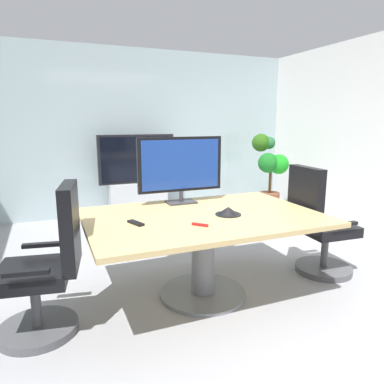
{
  "coord_description": "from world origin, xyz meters",
  "views": [
    {
      "loc": [
        -1.27,
        -2.61,
        1.52
      ],
      "look_at": [
        -0.08,
        0.27,
        0.88
      ],
      "focal_mm": 32.97,
      "sensor_mm": 36.0,
      "label": 1
    }
  ],
  "objects_px": {
    "conference_table": "(203,234)",
    "conference_phone": "(228,211)",
    "potted_plant": "(270,167)",
    "wall_display_unit": "(138,189)",
    "tv_monitor": "(181,166)",
    "remote_control": "(136,223)",
    "office_chair_right": "(318,230)",
    "office_chair_left": "(48,273)"
  },
  "relations": [
    {
      "from": "conference_table",
      "to": "tv_monitor",
      "type": "relative_size",
      "value": 2.33
    },
    {
      "from": "conference_phone",
      "to": "office_chair_right",
      "type": "bearing_deg",
      "value": 3.85
    },
    {
      "from": "office_chair_right",
      "to": "tv_monitor",
      "type": "distance_m",
      "value": 1.5
    },
    {
      "from": "office_chair_left",
      "to": "office_chair_right",
      "type": "relative_size",
      "value": 1.0
    },
    {
      "from": "tv_monitor",
      "to": "potted_plant",
      "type": "relative_size",
      "value": 0.64
    },
    {
      "from": "wall_display_unit",
      "to": "office_chair_right",
      "type": "bearing_deg",
      "value": -67.87
    },
    {
      "from": "tv_monitor",
      "to": "wall_display_unit",
      "type": "xyz_separation_m",
      "value": [
        0.13,
        2.3,
        -0.65
      ]
    },
    {
      "from": "office_chair_right",
      "to": "wall_display_unit",
      "type": "distance_m",
      "value": 3.03
    },
    {
      "from": "conference_table",
      "to": "tv_monitor",
      "type": "bearing_deg",
      "value": 92.2
    },
    {
      "from": "office_chair_right",
      "to": "conference_phone",
      "type": "xyz_separation_m",
      "value": [
        -1.05,
        -0.07,
        0.31
      ]
    },
    {
      "from": "office_chair_right",
      "to": "office_chair_left",
      "type": "bearing_deg",
      "value": 95.54
    },
    {
      "from": "wall_display_unit",
      "to": "conference_phone",
      "type": "bearing_deg",
      "value": -88.26
    },
    {
      "from": "office_chair_left",
      "to": "office_chair_right",
      "type": "height_order",
      "value": "same"
    },
    {
      "from": "remote_control",
      "to": "potted_plant",
      "type": "bearing_deg",
      "value": 19.79
    },
    {
      "from": "remote_control",
      "to": "tv_monitor",
      "type": "bearing_deg",
      "value": 23.48
    },
    {
      "from": "conference_table",
      "to": "conference_phone",
      "type": "relative_size",
      "value": 8.88
    },
    {
      "from": "office_chair_right",
      "to": "wall_display_unit",
      "type": "xyz_separation_m",
      "value": [
        -1.14,
        2.8,
        -0.01
      ]
    },
    {
      "from": "wall_display_unit",
      "to": "potted_plant",
      "type": "distance_m",
      "value": 2.26
    },
    {
      "from": "potted_plant",
      "to": "remote_control",
      "type": "height_order",
      "value": "potted_plant"
    },
    {
      "from": "office_chair_left",
      "to": "potted_plant",
      "type": "xyz_separation_m",
      "value": [
        3.55,
        2.43,
        0.29
      ]
    },
    {
      "from": "remote_control",
      "to": "wall_display_unit",
      "type": "bearing_deg",
      "value": 56.34
    },
    {
      "from": "office_chair_right",
      "to": "potted_plant",
      "type": "distance_m",
      "value": 2.6
    },
    {
      "from": "office_chair_right",
      "to": "wall_display_unit",
      "type": "relative_size",
      "value": 0.83
    },
    {
      "from": "wall_display_unit",
      "to": "remote_control",
      "type": "relative_size",
      "value": 7.71
    },
    {
      "from": "office_chair_left",
      "to": "office_chair_right",
      "type": "xyz_separation_m",
      "value": [
        2.5,
        0.07,
        0.0
      ]
    },
    {
      "from": "remote_control",
      "to": "office_chair_right",
      "type": "bearing_deg",
      "value": -18.5
    },
    {
      "from": "office_chair_left",
      "to": "remote_control",
      "type": "relative_size",
      "value": 6.41
    },
    {
      "from": "conference_phone",
      "to": "wall_display_unit",
      "type": "bearing_deg",
      "value": 91.74
    },
    {
      "from": "office_chair_left",
      "to": "potted_plant",
      "type": "height_order",
      "value": "potted_plant"
    },
    {
      "from": "office_chair_left",
      "to": "office_chair_right",
      "type": "bearing_deg",
      "value": 101.27
    },
    {
      "from": "conference_table",
      "to": "conference_phone",
      "type": "distance_m",
      "value": 0.29
    },
    {
      "from": "conference_table",
      "to": "office_chair_right",
      "type": "xyz_separation_m",
      "value": [
        1.25,
        -0.01,
        -0.11
      ]
    },
    {
      "from": "remote_control",
      "to": "conference_table",
      "type": "bearing_deg",
      "value": -14.62
    },
    {
      "from": "potted_plant",
      "to": "wall_display_unit",
      "type": "bearing_deg",
      "value": 168.43
    },
    {
      "from": "potted_plant",
      "to": "conference_phone",
      "type": "distance_m",
      "value": 3.21
    },
    {
      "from": "wall_display_unit",
      "to": "potted_plant",
      "type": "bearing_deg",
      "value": -11.57
    },
    {
      "from": "wall_display_unit",
      "to": "conference_phone",
      "type": "xyz_separation_m",
      "value": [
        0.09,
        -2.87,
        0.32
      ]
    },
    {
      "from": "office_chair_right",
      "to": "remote_control",
      "type": "relative_size",
      "value": 6.41
    },
    {
      "from": "conference_table",
      "to": "wall_display_unit",
      "type": "height_order",
      "value": "wall_display_unit"
    },
    {
      "from": "potted_plant",
      "to": "conference_phone",
      "type": "height_order",
      "value": "potted_plant"
    },
    {
      "from": "wall_display_unit",
      "to": "potted_plant",
      "type": "height_order",
      "value": "wall_display_unit"
    },
    {
      "from": "conference_phone",
      "to": "remote_control",
      "type": "relative_size",
      "value": 1.29
    }
  ]
}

